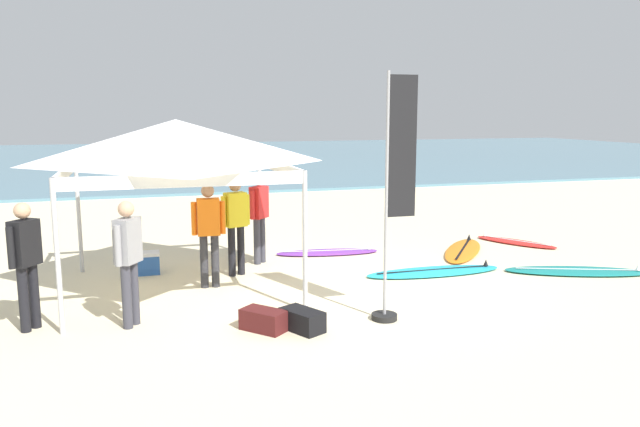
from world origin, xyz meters
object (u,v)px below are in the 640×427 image
(person_red, at_px, (259,212))
(person_yellow, at_px, (236,220))
(person_grey, at_px, (128,255))
(gear_bag_near_tent, at_px, (264,320))
(surfboard_cyan, at_px, (434,271))
(person_orange, at_px, (209,228))
(canopy_tent, at_px, (176,142))
(surfboard_purple, at_px, (328,252))
(surfboard_teal, at_px, (578,271))
(cooler_box, at_px, (145,263))
(surfboard_orange, at_px, (463,250))
(gear_bag_by_pole, at_px, (302,320))
(person_black, at_px, (26,257))
(banner_flag, at_px, (394,208))
(surfboard_red, at_px, (515,242))

(person_red, relative_size, person_yellow, 1.00)
(person_grey, relative_size, gear_bag_near_tent, 2.85)
(surfboard_cyan, xyz_separation_m, person_orange, (-3.95, 0.28, 0.95))
(surfboard_cyan, relative_size, person_grey, 1.50)
(canopy_tent, bearing_deg, surfboard_purple, 29.52)
(canopy_tent, height_order, surfboard_teal, canopy_tent)
(person_red, relative_size, cooler_box, 3.42)
(person_yellow, bearing_deg, person_red, 52.95)
(surfboard_orange, distance_m, gear_bag_by_pole, 5.63)
(canopy_tent, height_order, person_black, canopy_tent)
(person_orange, distance_m, gear_bag_by_pole, 2.71)
(surfboard_cyan, distance_m, person_grey, 5.44)
(person_red, bearing_deg, gear_bag_by_pole, -92.77)
(surfboard_orange, distance_m, banner_flag, 4.85)
(person_grey, relative_size, person_black, 1.00)
(person_grey, bearing_deg, person_orange, 51.81)
(person_yellow, bearing_deg, gear_bag_near_tent, -92.10)
(person_grey, xyz_separation_m, person_black, (-1.28, 0.24, 0.00))
(banner_flag, bearing_deg, surfboard_red, 39.69)
(person_red, bearing_deg, gear_bag_near_tent, -100.44)
(canopy_tent, height_order, surfboard_cyan, canopy_tent)
(person_orange, bearing_deg, canopy_tent, 178.65)
(person_black, bearing_deg, person_yellow, 32.66)
(person_black, distance_m, gear_bag_by_pole, 3.71)
(surfboard_cyan, relative_size, surfboard_orange, 1.11)
(person_red, distance_m, person_orange, 1.77)
(person_yellow, bearing_deg, surfboard_teal, -15.44)
(surfboard_teal, bearing_deg, person_red, 156.00)
(surfboard_orange, height_order, cooler_box, cooler_box)
(surfboard_cyan, distance_m, banner_flag, 3.07)
(canopy_tent, height_order, person_yellow, canopy_tent)
(canopy_tent, height_order, surfboard_red, canopy_tent)
(canopy_tent, bearing_deg, surfboard_teal, -8.34)
(banner_flag, bearing_deg, cooler_box, 132.84)
(person_orange, bearing_deg, person_grey, -128.19)
(surfboard_purple, bearing_deg, gear_bag_by_pole, -111.88)
(person_grey, bearing_deg, gear_bag_by_pole, -20.94)
(person_red, relative_size, gear_bag_near_tent, 2.85)
(surfboard_purple, xyz_separation_m, surfboard_red, (4.26, -0.24, 0.00))
(surfboard_teal, bearing_deg, person_orange, 171.17)
(person_red, relative_size, banner_flag, 0.50)
(surfboard_red, height_order, person_yellow, person_yellow)
(surfboard_purple, xyz_separation_m, person_orange, (-2.59, -1.74, 0.95))
(surfboard_cyan, bearing_deg, canopy_tent, 176.24)
(surfboard_cyan, bearing_deg, person_orange, 175.95)
(surfboard_teal, distance_m, cooler_box, 7.77)
(gear_bag_by_pole, height_order, cooler_box, cooler_box)
(person_orange, bearing_deg, cooler_box, 130.28)
(surfboard_cyan, bearing_deg, banner_flag, -129.85)
(canopy_tent, height_order, cooler_box, canopy_tent)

